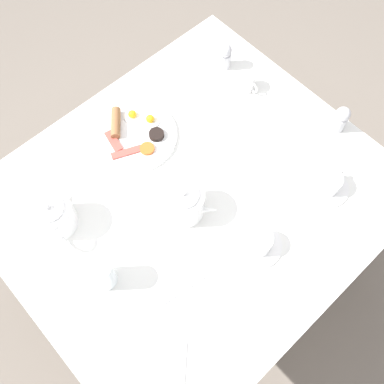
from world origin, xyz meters
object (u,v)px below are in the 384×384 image
teacup_with_saucer_left (327,183)px  creamer_jug (246,82)px  teapot_far (183,202)px  fork_by_plate (203,94)px  breakfast_plate (134,134)px  water_glass_tall (102,274)px  teapot_near (53,216)px  knife_by_plate (263,164)px  spoon_for_tea (183,369)px  fork_spare (184,288)px  pepper_grinder (341,119)px  salt_grinder (225,56)px  teacup_with_saucer_right (258,242)px

teacup_with_saucer_left → creamer_jug: size_ratio=1.78×
teapot_far → fork_by_plate: (-0.27, 0.34, -0.05)m
breakfast_plate → water_glass_tall: size_ratio=2.38×
teapot_near → knife_by_plate: 0.66m
water_glass_tall → spoon_for_tea: water_glass_tall is taller
fork_spare → teapot_far: bearing=138.4°
teapot_far → fork_by_plate: teapot_far is taller
water_glass_tall → pepper_grinder: (0.11, 0.88, -0.01)m
teapot_far → knife_by_plate: 0.30m
creamer_jug → salt_grinder: (-0.12, 0.01, 0.02)m
teapot_near → teapot_far: same height
breakfast_plate → teacup_with_saucer_left: 0.63m
teacup_with_saucer_right → knife_by_plate: 0.28m
teacup_with_saucer_left → salt_grinder: (-0.56, 0.11, 0.03)m
teapot_far → salt_grinder: 0.58m
fork_spare → water_glass_tall: bearing=-139.5°
breakfast_plate → salt_grinder: 0.42m
teapot_near → salt_grinder: bearing=-66.3°
pepper_grinder → knife_by_plate: pepper_grinder is taller
salt_grinder → pepper_grinder: bearing=11.6°
teacup_with_saucer_right → fork_spare: size_ratio=0.78×
water_glass_tall → fork_by_plate: bearing=113.7°
teacup_with_saucer_left → creamer_jug: same height
teapot_near → water_glass_tall: bearing=-163.5°
teapot_near → teacup_with_saucer_left: bearing=-107.6°
creamer_jug → spoon_for_tea: size_ratio=0.74×
water_glass_tall → salt_grinder: bearing=112.6°
teapot_near → fork_spare: (0.40, 0.14, -0.05)m
salt_grinder → teacup_with_saucer_right: bearing=-36.2°
breakfast_plate → fork_by_plate: 0.28m
teapot_near → spoon_for_tea: 0.56m
breakfast_plate → creamer_jug: 0.42m
teapot_far → creamer_jug: 0.51m
water_glass_tall → knife_by_plate: water_glass_tall is taller
teacup_with_saucer_right → fork_by_plate: teacup_with_saucer_right is taller
knife_by_plate → fork_spare: same height
teacup_with_saucer_left → water_glass_tall: size_ratio=1.26×
pepper_grinder → creamer_jug: bearing=-162.0°
creamer_jug → fork_by_plate: size_ratio=0.54×
teacup_with_saucer_left → spoon_for_tea: bearing=-82.3°
teacup_with_saucer_right → salt_grinder: 0.68m
fork_by_plate → teacup_with_saucer_left: bearing=3.9°
teapot_far → fork_by_plate: size_ratio=1.30×
teacup_with_saucer_right → water_glass_tall: (-0.22, -0.39, 0.03)m
teacup_with_saucer_right → teacup_with_saucer_left: bearing=87.5°
creamer_jug → spoon_for_tea: creamer_jug is taller
fork_spare → fork_by_plate: bearing=132.3°
teapot_near → pepper_grinder: bearing=-94.8°
breakfast_plate → pepper_grinder: pepper_grinder is taller
teacup_with_saucer_left → fork_by_plate: bearing=-176.1°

